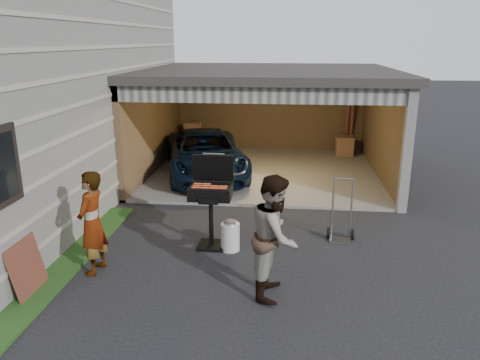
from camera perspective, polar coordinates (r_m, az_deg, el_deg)
The scene contains 10 objects.
ground at distance 7.53m, azimuth -5.34°, elevation -12.30°, with size 80.00×80.00×0.00m, color black.
groundcover_strip at distance 7.46m, azimuth -24.68°, elevation -13.92°, with size 0.50×8.00×0.06m, color #193814.
garage at distance 13.37m, azimuth 3.33°, elevation 9.06°, with size 6.80×6.30×2.90m.
minivan at distance 12.81m, azimuth -4.24°, elevation 2.95°, with size 2.00×4.34×1.21m, color black.
woman at distance 7.82m, azimuth -17.61°, elevation -5.01°, with size 0.62×0.41×1.70m, color silver.
man at distance 6.83m, azimuth 4.31°, elevation -6.84°, with size 0.89×0.69×1.83m, color #50371F.
bbq_grill at distance 8.36m, azimuth -3.56°, elevation -1.81°, with size 0.75×0.66×1.67m.
propane_tank at distance 8.45m, azimuth -1.20°, elevation -6.94°, with size 0.34×0.34×0.51m, color silver.
plywood_panel at distance 7.66m, azimuth -24.52°, elevation -9.78°, with size 0.04×0.76×0.85m, color #52271C.
hand_truck at distance 9.06m, azimuth 12.18°, elevation -5.77°, with size 0.51×0.40×1.22m.
Camera 1 is at (1.35, -6.45, 3.64)m, focal length 35.00 mm.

